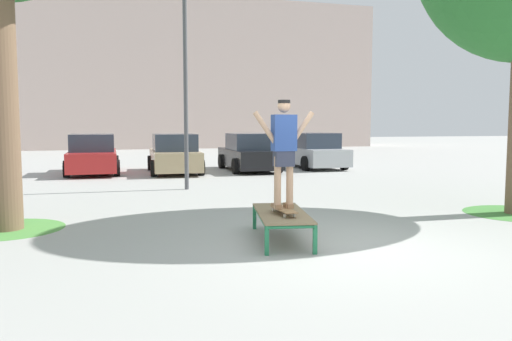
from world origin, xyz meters
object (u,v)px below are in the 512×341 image
car_black (249,154)px  car_silver (313,152)px  light_post (185,54)px  car_tan (174,155)px  skater (284,146)px  skateboard (284,209)px  skate_box (282,215)px  car_red (93,155)px

car_black → car_silver: bearing=10.2°
car_black → light_post: 6.90m
car_black → car_silver: same height
car_tan → car_silver: size_ratio=1.01×
skater → skateboard: bearing=-89.9°
skateboard → car_black: car_black is taller
skate_box → car_black: (2.72, 12.05, 0.28)m
car_tan → light_post: (-0.26, -5.08, 3.13)m
skate_box → car_silver: 13.83m
car_tan → car_silver: bearing=6.3°
light_post → car_tan: bearing=87.1°
skater → car_silver: 14.05m
skateboard → car_tan: bearing=91.2°
skate_box → car_tan: car_tan is taller
skateboard → skater: skater is taller
skateboard → skater: 0.99m
skateboard → car_red: 13.07m
car_red → car_tan: (3.01, -0.54, 0.00)m
car_tan → light_post: 5.98m
car_tan → car_silver: (6.03, 0.67, 0.00)m
skateboard → skater: bearing=90.1°
skate_box → car_red: bearing=104.8°
skateboard → car_silver: size_ratio=0.19×
skater → car_red: 13.10m
skater → car_silver: size_ratio=0.40×
car_tan → light_post: bearing=-92.9°
skater → car_silver: skater is taller
car_silver → skateboard: bearing=-114.3°
car_red → car_silver: 9.04m
skater → light_post: (-0.51, 7.04, 2.29)m
skater → car_tan: bearing=91.2°
skate_box → light_post: (-0.55, 6.84, 3.41)m
skate_box → car_black: size_ratio=0.48×
car_red → car_tan: 3.06m
car_red → light_post: size_ratio=0.72×
car_tan → car_silver: 6.06m
skate_box → car_silver: car_silver is taller
skater → light_post: 7.42m
skate_box → light_post: bearing=94.6°
car_silver → car_black: bearing=-169.8°
skater → car_black: skater is taller
car_red → car_black: 6.04m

